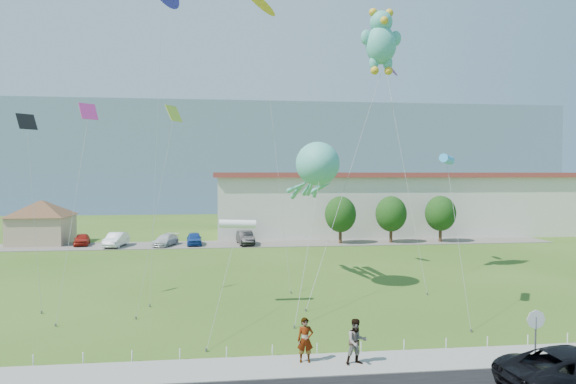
{
  "coord_description": "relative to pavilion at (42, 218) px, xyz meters",
  "views": [
    {
      "loc": [
        -2.98,
        -23.49,
        8.01
      ],
      "look_at": [
        0.81,
        8.0,
        6.9
      ],
      "focal_mm": 32.0,
      "sensor_mm": 36.0,
      "label": 1
    }
  ],
  "objects": [
    {
      "name": "tree_far",
      "position": [
        46.0,
        -4.0,
        0.36
      ],
      "size": [
        3.6,
        3.6,
        5.47
      ],
      "color": "#3F2B19",
      "rests_on": "ground"
    },
    {
      "name": "pavilion",
      "position": [
        0.0,
        0.0,
        0.0
      ],
      "size": [
        9.2,
        9.2,
        5.0
      ],
      "color": "tan",
      "rests_on": "ground"
    },
    {
      "name": "octopus_kite",
      "position": [
        27.25,
        -25.73,
        5.1
      ],
      "size": [
        4.31,
        14.77,
        10.23
      ],
      "color": "teal",
      "rests_on": "ground"
    },
    {
      "name": "teddy_bear_kite",
      "position": [
        32.89,
        -22.86,
        15.3
      ],
      "size": [
        8.95,
        10.42,
        20.72
      ],
      "color": "teal",
      "rests_on": "ground"
    },
    {
      "name": "ground",
      "position": [
        24.0,
        -38.0,
        -3.02
      ],
      "size": [
        160.0,
        160.0,
        0.0
      ],
      "primitive_type": "plane",
      "color": "#345518",
      "rests_on": "ground"
    },
    {
      "name": "small_kite_yellow",
      "position": [
        17.66,
        -29.94,
        7.36
      ],
      "size": [
        2.53,
        3.8,
        12.13
      ],
      "color": "#BFD732",
      "rests_on": "ground"
    },
    {
      "name": "small_kite_black",
      "position": [
        9.1,
        -28.7,
        6.97
      ],
      "size": [
        2.21,
        3.13,
        11.64
      ],
      "color": "black",
      "rests_on": "ground"
    },
    {
      "name": "stop_sign",
      "position": [
        33.5,
        -42.21,
        -1.15
      ],
      "size": [
        0.8,
        0.07,
        2.5
      ],
      "color": "slate",
      "rests_on": "ground"
    },
    {
      "name": "small_kite_pink",
      "position": [
        12.41,
        -28.61,
        7.52
      ],
      "size": [
        1.29,
        6.32,
        12.37
      ],
      "color": "#F7369F",
      "rests_on": "ground"
    },
    {
      "name": "parked_car_black",
      "position": [
        23.12,
        -3.63,
        -2.21
      ],
      "size": [
        2.07,
        4.71,
        1.5
      ],
      "primitive_type": "imported",
      "rotation": [
        0.0,
        0.0,
        0.11
      ],
      "color": "black",
      "rests_on": "parking_strip"
    },
    {
      "name": "warehouse",
      "position": [
        50.0,
        6.0,
        1.1
      ],
      "size": [
        61.0,
        15.0,
        8.2
      ],
      "color": "beige",
      "rests_on": "ground"
    },
    {
      "name": "tree_mid",
      "position": [
        40.0,
        -4.0,
        0.36
      ],
      "size": [
        3.6,
        3.6,
        5.47
      ],
      "color": "#3F2B19",
      "rests_on": "ground"
    },
    {
      "name": "small_kite_orange",
      "position": [
        23.7,
        -21.39,
        17.78
      ],
      "size": [
        2.59,
        7.18,
        22.09
      ],
      "color": "gold",
      "rests_on": "ground"
    },
    {
      "name": "parked_car_white",
      "position": [
        14.27,
        -3.58,
        -2.34
      ],
      "size": [
        3.0,
        4.63,
        1.25
      ],
      "primitive_type": "imported",
      "rotation": [
        0.0,
        0.0,
        -0.32
      ],
      "color": "silver",
      "rests_on": "parking_strip"
    },
    {
      "name": "tree_near",
      "position": [
        34.0,
        -4.0,
        0.36
      ],
      "size": [
        3.6,
        3.6,
        5.47
      ],
      "color": "#3F2B19",
      "rests_on": "ground"
    },
    {
      "name": "small_kite_cyan",
      "position": [
        33.86,
        -32.8,
        5.79
      ],
      "size": [
        0.86,
        5.49,
        9.32
      ],
      "color": "#38ACFF",
      "rests_on": "ground"
    },
    {
      "name": "parked_car_blue",
      "position": [
        17.4,
        -3.23,
        -2.27
      ],
      "size": [
        1.94,
        4.19,
        1.39
      ],
      "primitive_type": "imported",
      "rotation": [
        0.0,
        0.0,
        0.08
      ],
      "color": "navy",
      "rests_on": "parking_strip"
    },
    {
      "name": "rope_fence",
      "position": [
        24.0,
        -39.3,
        -2.77
      ],
      "size": [
        26.05,
        0.05,
        0.5
      ],
      "color": "white",
      "rests_on": "ground"
    },
    {
      "name": "small_kite_purple",
      "position": [
        34.07,
        -20.3,
        13.85
      ],
      "size": [
        1.8,
        9.84,
        18.0
      ],
      "color": "purple",
      "rests_on": "ground"
    },
    {
      "name": "parking_strip",
      "position": [
        24.0,
        -3.0,
        -2.99
      ],
      "size": [
        70.0,
        6.0,
        0.06
      ],
      "primitive_type": "cube",
      "color": "#59544C",
      "rests_on": "ground"
    },
    {
      "name": "small_kite_white",
      "position": [
        21.67,
        -30.61,
        1.94
      ],
      "size": [
        1.89,
        9.02,
        5.44
      ],
      "color": "white",
      "rests_on": "ground"
    },
    {
      "name": "parked_car_silver",
      "position": [
        8.96,
        -3.61,
        -2.2
      ],
      "size": [
        2.17,
        4.78,
        1.52
      ],
      "primitive_type": "imported",
      "rotation": [
        0.0,
        0.0,
        -0.12
      ],
      "color": "silver",
      "rests_on": "parking_strip"
    },
    {
      "name": "hill_ridge",
      "position": [
        24.0,
        82.0,
        9.48
      ],
      "size": [
        160.0,
        50.0,
        25.0
      ],
      "primitive_type": "cube",
      "color": "slate",
      "rests_on": "ground"
    },
    {
      "name": "parked_car_red",
      "position": [
        4.95,
        -2.07,
        -2.31
      ],
      "size": [
        2.16,
        4.02,
        1.3
      ],
      "primitive_type": "imported",
      "rotation": [
        0.0,
        0.0,
        0.17
      ],
      "color": "#A41F14",
      "rests_on": "parking_strip"
    },
    {
      "name": "pedestrian_right",
      "position": [
        26.37,
        -40.92,
        -1.98
      ],
      "size": [
        1.01,
        0.83,
        1.89
      ],
      "primitive_type": "imported",
      "rotation": [
        0.0,
        0.0,
        0.13
      ],
      "color": "gray",
      "rests_on": "sidewalk"
    },
    {
      "name": "sidewalk",
      "position": [
        24.0,
        -40.75,
        -2.97
      ],
      "size": [
        80.0,
        2.5,
        0.1
      ],
      "primitive_type": "cube",
      "color": "gray",
      "rests_on": "ground"
    },
    {
      "name": "pedestrian_left",
      "position": [
        24.29,
        -40.42,
        -1.99
      ],
      "size": [
        0.7,
        0.48,
        1.87
      ],
      "primitive_type": "imported",
      "rotation": [
        0.0,
        0.0,
        -0.05
      ],
      "color": "gray",
      "rests_on": "sidewalk"
    }
  ]
}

